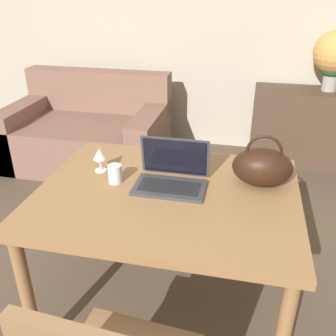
% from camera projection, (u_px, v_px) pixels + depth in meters
% --- Properties ---
extents(wall_back, '(10.00, 0.06, 2.70)m').
position_uv_depth(wall_back, '(208.00, 10.00, 3.53)').
color(wall_back, '#BCB29E').
rests_on(wall_back, ground_plane).
extents(dining_table, '(1.21, 0.95, 0.72)m').
position_uv_depth(dining_table, '(167.00, 206.00, 1.78)').
color(dining_table, olive).
rests_on(dining_table, ground_plane).
extents(couch, '(1.45, 0.92, 0.82)m').
position_uv_depth(couch, '(89.00, 134.00, 3.60)').
color(couch, '#7F5B4C').
rests_on(couch, ground_plane).
extents(sideboard, '(1.34, 0.40, 0.71)m').
position_uv_depth(sideboard, '(325.00, 128.00, 3.51)').
color(sideboard, '#4C3828').
rests_on(sideboard, ground_plane).
extents(laptop, '(0.34, 0.24, 0.21)m').
position_uv_depth(laptop, '(172.00, 173.00, 1.78)').
color(laptop, '#38383D').
rests_on(laptop, dining_table).
extents(drinking_glass, '(0.07, 0.07, 0.09)m').
position_uv_depth(drinking_glass, '(115.00, 174.00, 1.80)').
color(drinking_glass, silver).
rests_on(drinking_glass, dining_table).
extents(wine_glass, '(0.07, 0.07, 0.13)m').
position_uv_depth(wine_glass, '(100.00, 155.00, 1.89)').
color(wine_glass, silver).
rests_on(wine_glass, dining_table).
extents(handbag, '(0.28, 0.18, 0.26)m').
position_uv_depth(handbag, '(262.00, 167.00, 1.76)').
color(handbag, black).
rests_on(handbag, dining_table).
extents(flower_vase, '(0.37, 0.37, 0.52)m').
position_uv_depth(flower_vase, '(335.00, 56.00, 3.23)').
color(flower_vase, '#9E998E').
rests_on(flower_vase, sideboard).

